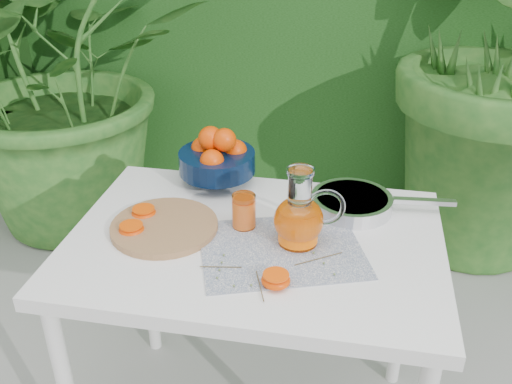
% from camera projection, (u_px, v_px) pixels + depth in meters
% --- Properties ---
extents(potted_plant_left, '(2.25, 2.25, 1.60)m').
position_uv_depth(potted_plant_left, '(64.00, 68.00, 2.72)').
color(potted_plant_left, '#225D20').
rests_on(potted_plant_left, ground).
extents(potted_plant_right, '(2.82, 2.82, 2.01)m').
position_uv_depth(potted_plant_right, '(487.00, 34.00, 2.46)').
color(potted_plant_right, '#225D20').
rests_on(potted_plant_right, ground).
extents(white_table, '(1.00, 0.70, 0.75)m').
position_uv_depth(white_table, '(255.00, 263.00, 1.57)').
color(white_table, white).
rests_on(white_table, ground).
extents(placemat, '(0.50, 0.44, 0.00)m').
position_uv_depth(placemat, '(281.00, 249.00, 1.48)').
color(placemat, '#0D224E').
rests_on(placemat, white_table).
extents(cutting_board, '(0.33, 0.33, 0.02)m').
position_uv_depth(cutting_board, '(164.00, 227.00, 1.56)').
color(cutting_board, '#A06E48').
rests_on(cutting_board, white_table).
extents(fruit_bowl, '(0.24, 0.24, 0.19)m').
position_uv_depth(fruit_bowl, '(217.00, 157.00, 1.77)').
color(fruit_bowl, black).
rests_on(fruit_bowl, white_table).
extents(juice_pitcher, '(0.19, 0.15, 0.21)m').
position_uv_depth(juice_pitcher, '(300.00, 218.00, 1.47)').
color(juice_pitcher, white).
rests_on(juice_pitcher, white_table).
extents(juice_tumbler, '(0.08, 0.08, 0.10)m').
position_uv_depth(juice_tumbler, '(244.00, 212.00, 1.55)').
color(juice_tumbler, white).
rests_on(juice_tumbler, white_table).
extents(saute_pan, '(0.42, 0.25, 0.04)m').
position_uv_depth(saute_pan, '(353.00, 202.00, 1.65)').
color(saute_pan, silver).
rests_on(saute_pan, white_table).
extents(orange_halves, '(0.50, 0.31, 0.03)m').
position_uv_depth(orange_halves, '(179.00, 239.00, 1.49)').
color(orange_halves, '#E55802').
rests_on(orange_halves, white_table).
extents(thyme_sprigs, '(0.34, 0.25, 0.01)m').
position_uv_depth(thyme_sprigs, '(269.00, 269.00, 1.39)').
color(thyme_sprigs, brown).
rests_on(thyme_sprigs, white_table).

